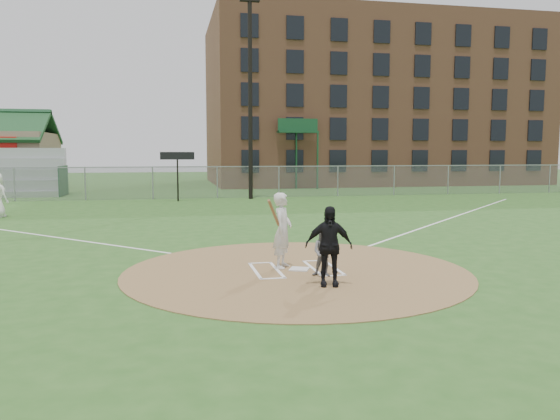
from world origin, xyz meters
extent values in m
plane|color=#29561D|center=(0.00, 0.00, 0.00)|extent=(140.00, 140.00, 0.00)
cylinder|color=olive|center=(0.00, 0.00, 0.01)|extent=(8.40, 8.40, 0.02)
cube|color=silver|center=(0.09, 0.07, 0.04)|extent=(0.60, 0.60, 0.03)
cube|color=white|center=(9.00, 9.00, 0.01)|extent=(17.04, 17.04, 0.01)
cube|color=white|center=(-9.00, 9.00, 0.01)|extent=(17.04, 17.04, 0.01)
imported|color=slate|center=(0.48, -0.73, 0.58)|extent=(0.67, 0.61, 1.12)
imported|color=black|center=(0.33, -1.62, 0.89)|extent=(1.08, 0.63, 1.74)
cube|color=white|center=(-1.00, 0.15, 0.03)|extent=(0.08, 1.80, 0.01)
cube|color=white|center=(-0.45, 0.15, 0.03)|extent=(0.08, 1.80, 0.01)
cube|color=white|center=(-0.72, 1.05, 0.03)|extent=(0.62, 0.08, 0.01)
cube|color=white|center=(-0.72, -0.75, 0.03)|extent=(0.62, 0.08, 0.01)
cube|color=white|center=(1.00, 0.15, 0.03)|extent=(0.08, 1.80, 0.01)
cube|color=white|center=(0.45, 0.15, 0.03)|extent=(0.08, 1.80, 0.01)
cube|color=white|center=(0.72, 1.05, 0.03)|extent=(0.62, 0.08, 0.01)
cube|color=white|center=(0.72, -0.75, 0.03)|extent=(0.62, 0.08, 0.01)
imported|color=silver|center=(-0.26, 0.40, 0.96)|extent=(0.72, 0.82, 1.88)
cylinder|color=brown|center=(-0.56, 0.00, 1.45)|extent=(0.42, 0.52, 0.70)
cube|color=slate|center=(0.00, 22.00, 1.00)|extent=(56.00, 0.03, 2.00)
cube|color=gray|center=(0.00, 22.00, 2.00)|extent=(56.00, 0.06, 0.06)
cube|color=gray|center=(0.00, 22.00, 1.00)|extent=(56.08, 0.08, 2.00)
cube|color=#194728|center=(-10.00, 26.20, 1.00)|extent=(0.08, 3.20, 2.00)
cube|color=#9B5F42|center=(16.00, 38.00, 7.50)|extent=(30.00, 16.00, 15.00)
cube|color=black|center=(15.90, 29.94, 7.40)|extent=(26.60, 0.10, 12.20)
cube|color=#194728|center=(7.00, 29.34, 4.50)|extent=(3.20, 1.00, 0.15)
cube|color=#194728|center=(7.00, 29.84, 2.25)|extent=(0.12, 0.12, 4.50)
cube|color=#194728|center=(8.50, 28.89, 2.25)|extent=(0.12, 0.12, 4.50)
cube|color=#194728|center=(7.00, 29.34, 5.05)|extent=(3.20, 0.08, 1.00)
cylinder|color=black|center=(2.00, 21.00, 6.00)|extent=(0.26, 0.26, 12.00)
cylinder|color=black|center=(-2.50, 20.20, 1.30)|extent=(0.10, 0.10, 2.60)
cube|color=black|center=(-2.50, 20.20, 2.70)|extent=(2.00, 0.10, 0.45)
camera|label=1|loc=(-3.01, -12.76, 2.89)|focal=35.00mm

